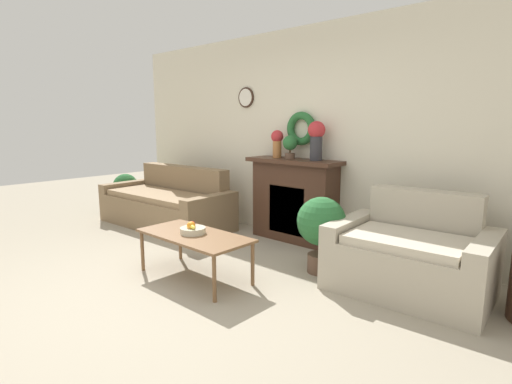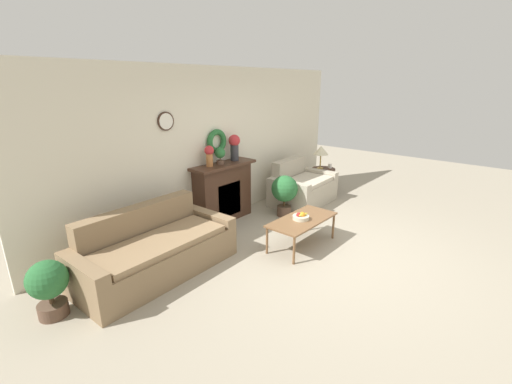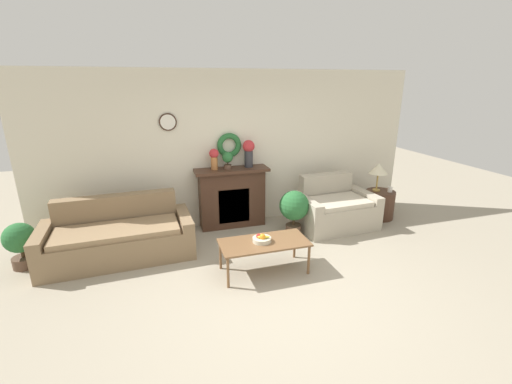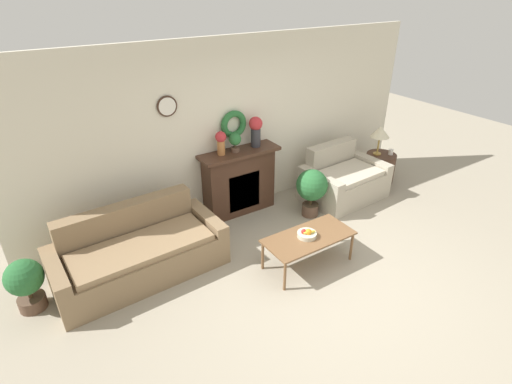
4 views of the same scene
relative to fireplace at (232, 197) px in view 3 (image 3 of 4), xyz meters
name	(u,v)px [view 3 (image 3 of 4)]	position (x,y,z in m)	size (l,w,h in m)	color
ground_plane	(282,293)	(0.10, -2.23, -0.54)	(16.00, 16.00, 0.00)	#9E937F
wall_back	(234,149)	(0.10, 0.21, 0.81)	(6.80, 0.16, 2.70)	beige
fireplace	(232,197)	(0.00, 0.00, 0.00)	(1.28, 0.41, 1.06)	#42281C
couch_left	(119,237)	(-1.87, -0.63, -0.23)	(2.14, 1.02, 0.86)	#846B4C
loveseat_right	(334,209)	(1.74, -0.55, -0.22)	(1.40, 1.01, 0.89)	#B2A893
coffee_table	(264,244)	(0.05, -1.68, -0.13)	(1.19, 0.56, 0.45)	brown
fruit_bowl	(262,239)	(0.01, -1.67, -0.05)	(0.25, 0.25, 0.12)	beige
side_table_by_loveseat	(379,204)	(2.76, -0.46, -0.27)	(0.54, 0.54, 0.53)	#42281C
table_lamp	(379,169)	(2.70, -0.40, 0.41)	(0.34, 0.34, 0.53)	#B28E42
mug	(390,189)	(2.89, -0.55, 0.04)	(0.08, 0.08, 0.10)	silver
vase_on_mantel_left	(214,157)	(-0.29, 0.01, 0.73)	(0.16, 0.16, 0.36)	#AD6B38
vase_on_mantel_right	(249,151)	(0.31, 0.01, 0.80)	(0.21, 0.21, 0.47)	#2D2D33
potted_plant_on_mantel	(228,159)	(-0.07, -0.01, 0.70)	(0.19, 0.19, 0.30)	brown
potted_plant_floor_by_couch	(20,242)	(-3.13, -0.58, -0.15)	(0.42, 0.42, 0.66)	brown
potted_plant_floor_by_loveseat	(294,208)	(0.89, -0.72, -0.04)	(0.49, 0.49, 0.79)	brown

